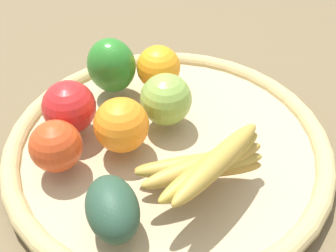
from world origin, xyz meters
The scene contains 10 objects.
ground_plane centered at (0.00, 0.00, 0.00)m, with size 2.40×2.40×0.00m, color brown.
basket centered at (0.00, 0.00, 0.02)m, with size 0.46×0.46×0.03m.
apple_0 centered at (0.02, 0.03, 0.07)m, with size 0.07×0.07×0.07m, color #81A544.
banana_bunch centered at (-0.02, -0.10, 0.07)m, with size 0.16×0.13×0.07m.
apple_1 centered at (-0.14, 0.04, 0.07)m, with size 0.07×0.07×0.07m, color #CB411B.
apple_2 centered at (-0.10, 0.10, 0.07)m, with size 0.08×0.08×0.08m, color red.
orange_1 centered at (-0.06, 0.02, 0.07)m, with size 0.07×0.07×0.07m, color orange.
orange_0 centered at (0.06, 0.11, 0.07)m, with size 0.07×0.07×0.07m, color orange.
bell_pepper centered at (0.00, 0.14, 0.08)m, with size 0.08×0.07×0.09m, color #2A7625.
avocado centered at (-0.14, -0.08, 0.06)m, with size 0.09×0.06×0.06m, color #264531.
Camera 1 is at (-0.26, -0.34, 0.43)m, focal length 44.26 mm.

